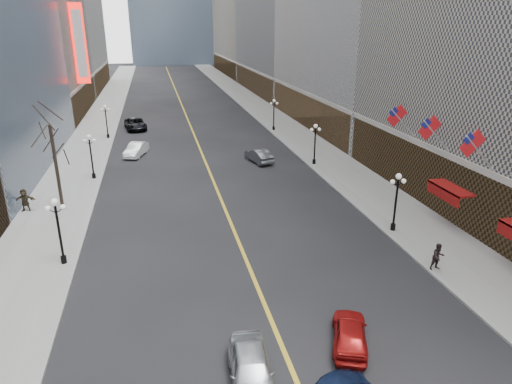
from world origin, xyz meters
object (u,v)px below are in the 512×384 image
streetlamp_west_2 (91,152)px  car_sb_far (259,156)px  streetlamp_west_3 (106,118)px  streetlamp_east_3 (274,111)px  streetlamp_west_1 (58,225)px  car_nb_mid (136,150)px  car_nb_far (135,124)px  car_nb_near (251,370)px  car_sb_mid (350,333)px  streetlamp_east_1 (396,196)px  streetlamp_east_2 (315,140)px

streetlamp_west_2 → car_sb_far: 18.10m
streetlamp_west_3 → streetlamp_east_3: bearing=0.0°
streetlamp_west_1 → car_nb_mid: 26.64m
streetlamp_west_1 → car_nb_far: bearing=85.1°
streetlamp_east_3 → car_nb_mid: size_ratio=0.95×
streetlamp_west_3 → car_nb_far: streetlamp_west_3 is taller
streetlamp_west_2 → car_nb_mid: 9.41m
streetlamp_west_3 → car_nb_near: bearing=-78.7°
streetlamp_west_3 → car_sb_mid: (15.05, -47.53, -2.20)m
streetlamp_east_3 → car_sb_mid: bearing=-100.2°
streetlamp_west_1 → car_sb_far: size_ratio=0.97×
streetlamp_east_1 → car_sb_mid: 14.52m
streetlamp_east_1 → streetlamp_west_3: (-23.60, 36.00, 0.00)m
streetlamp_east_2 → car_sb_mid: 30.82m
streetlamp_east_1 → streetlamp_west_2: 29.68m
streetlamp_west_2 → streetlamp_west_3: size_ratio=1.00×
streetlamp_east_1 → streetlamp_east_3: (0.00, 36.00, 0.00)m
streetlamp_east_1 → car_nb_near: (-13.80, -13.07, -2.10)m
car_nb_far → car_sb_far: (14.23, -20.81, -0.08)m
car_nb_near → car_nb_mid: size_ratio=1.00×
streetlamp_east_1 → streetlamp_west_1: size_ratio=1.00×
streetlamp_east_1 → streetlamp_east_2: same height
streetlamp_east_3 → streetlamp_west_3: size_ratio=1.00×
streetlamp_west_2 → car_nb_near: 32.65m
streetlamp_west_1 → streetlamp_west_3: size_ratio=1.00×
streetlamp_west_3 → car_sb_mid: 49.91m
streetlamp_east_1 → car_nb_mid: (-19.58, 26.24, -2.12)m
streetlamp_east_1 → car_nb_near: bearing=-136.6°
streetlamp_east_2 → car_sb_mid: size_ratio=1.10×
streetlamp_east_3 → car_nb_far: bearing=165.2°
streetlamp_east_1 → car_nb_near: streetlamp_east_1 is taller
streetlamp_east_2 → streetlamp_west_1: bearing=-142.7°
streetlamp_east_2 → car_nb_far: size_ratio=0.75×
streetlamp_east_3 → streetlamp_west_3: 23.60m
car_sb_far → streetlamp_east_2: bearing=143.1°
streetlamp_west_1 → car_sb_mid: streetlamp_west_1 is taller
streetlamp_west_1 → car_nb_near: (9.80, -13.07, -2.10)m
streetlamp_west_1 → car_nb_far: (3.57, 41.29, -2.06)m
streetlamp_west_2 → car_nb_mid: streetlamp_west_2 is taller
streetlamp_east_1 → streetlamp_west_2: size_ratio=1.00×
car_nb_near → streetlamp_west_1: bearing=132.6°
streetlamp_east_1 → streetlamp_east_3: 36.00m
car_nb_far → car_sb_mid: size_ratio=1.47×
streetlamp_west_3 → car_nb_near: size_ratio=0.96×
streetlamp_east_3 → car_nb_far: size_ratio=0.75×
streetlamp_west_3 → car_sb_far: (17.80, -15.52, -2.14)m
streetlamp_east_1 → streetlamp_west_1: same height
streetlamp_west_1 → car_nb_far: size_ratio=0.75×
streetlamp_west_1 → car_sb_far: (17.80, 20.48, -2.14)m
car_sb_far → car_nb_near: bearing=62.9°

